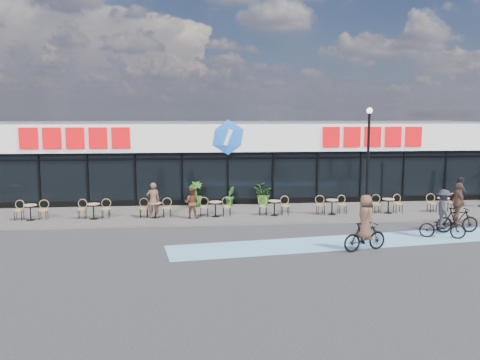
% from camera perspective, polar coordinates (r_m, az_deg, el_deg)
% --- Properties ---
extents(ground, '(120.00, 120.00, 0.00)m').
position_cam_1_polar(ground, '(21.24, 0.04, -6.28)').
color(ground, '#28282B').
rests_on(ground, ground).
extents(sidewalk, '(44.00, 5.00, 0.10)m').
position_cam_1_polar(sidewalk, '(25.60, -0.96, -3.81)').
color(sidewalk, '#58544E').
rests_on(sidewalk, ground).
extents(bike_lane, '(14.17, 4.13, 0.01)m').
position_cam_1_polar(bike_lane, '(20.59, 11.70, -6.85)').
color(bike_lane, '#6599C0').
rests_on(bike_lane, ground).
extents(building, '(30.60, 6.57, 4.75)m').
position_cam_1_polar(building, '(30.65, -1.80, 2.35)').
color(building, black).
rests_on(building, ground).
extents(lamp_post, '(0.28, 0.28, 5.23)m').
position_cam_1_polar(lamp_post, '(24.35, 14.19, 2.88)').
color(lamp_post, black).
rests_on(lamp_post, sidewalk).
extents(bistro_set_1, '(1.54, 0.62, 0.90)m').
position_cam_1_polar(bistro_set_1, '(25.76, -22.42, -3.16)').
color(bistro_set_1, tan).
rests_on(bistro_set_1, sidewalk).
extents(bistro_set_2, '(1.54, 0.62, 0.90)m').
position_cam_1_polar(bistro_set_2, '(25.07, -16.08, -3.16)').
color(bistro_set_2, tan).
rests_on(bistro_set_2, sidewalk).
extents(bistro_set_3, '(1.54, 0.62, 0.90)m').
position_cam_1_polar(bistro_set_3, '(24.71, -9.48, -3.12)').
color(bistro_set_3, tan).
rests_on(bistro_set_3, sidewalk).
extents(bistro_set_4, '(1.54, 0.62, 0.90)m').
position_cam_1_polar(bistro_set_4, '(24.68, -2.78, -3.04)').
color(bistro_set_4, tan).
rests_on(bistro_set_4, sidewalk).
extents(bistro_set_5, '(1.54, 0.62, 0.90)m').
position_cam_1_polar(bistro_set_5, '(24.99, 3.85, -2.92)').
color(bistro_set_5, tan).
rests_on(bistro_set_5, sidewalk).
extents(bistro_set_6, '(1.54, 0.62, 0.90)m').
position_cam_1_polar(bistro_set_6, '(25.62, 10.23, -2.77)').
color(bistro_set_6, tan).
rests_on(bistro_set_6, sidewalk).
extents(bistro_set_7, '(1.54, 0.62, 0.90)m').
position_cam_1_polar(bistro_set_7, '(26.55, 16.24, -2.59)').
color(bistro_set_7, tan).
rests_on(bistro_set_7, sidewalk).
extents(bistro_set_8, '(1.54, 0.62, 0.90)m').
position_cam_1_polar(bistro_set_8, '(27.75, 21.78, -2.41)').
color(bistro_set_8, tan).
rests_on(bistro_set_8, sidewalk).
extents(potted_plant_left, '(0.61, 0.68, 1.04)m').
position_cam_1_polar(potted_plant_left, '(27.50, -1.15, -1.83)').
color(potted_plant_left, '#215B1A').
rests_on(potted_plant_left, sidewalk).
extents(potted_plant_mid, '(0.97, 0.97, 1.35)m').
position_cam_1_polar(potted_plant_mid, '(27.36, -5.03, -1.57)').
color(potted_plant_mid, '#255618').
rests_on(potted_plant_mid, sidewalk).
extents(potted_plant_right, '(1.29, 1.20, 1.18)m').
position_cam_1_polar(potted_plant_right, '(27.79, 2.51, -1.59)').
color(potted_plant_right, '#275719').
rests_on(potted_plant_right, sidewalk).
extents(patron_left, '(0.68, 0.49, 1.71)m').
position_cam_1_polar(patron_left, '(24.50, -9.72, -2.27)').
color(patron_left, brown).
rests_on(patron_left, sidewalk).
extents(patron_right, '(0.85, 0.74, 1.49)m').
position_cam_1_polar(patron_right, '(24.29, -5.44, -2.55)').
color(patron_right, '#502C1C').
rests_on(patron_right, sidewalk).
extents(pedestrian_b, '(0.70, 0.83, 1.54)m').
position_cam_1_polar(pedestrian_b, '(30.14, 23.52, -1.15)').
color(pedestrian_b, black).
rests_on(pedestrian_b, sidewalk).
extents(cyclist_a, '(1.91, 1.16, 2.01)m').
position_cam_1_polar(cyclist_a, '(22.25, 21.82, -4.02)').
color(cyclist_a, black).
rests_on(cyclist_a, ground).
extents(cyclist_b, '(1.85, 1.02, 2.16)m').
position_cam_1_polar(cyclist_b, '(23.48, 23.24, -3.43)').
color(cyclist_b, black).
rests_on(cyclist_b, ground).
extents(cyclist_c, '(1.87, 1.00, 2.10)m').
position_cam_1_polar(cyclist_c, '(19.29, 13.86, -5.31)').
color(cyclist_c, black).
rests_on(cyclist_c, ground).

